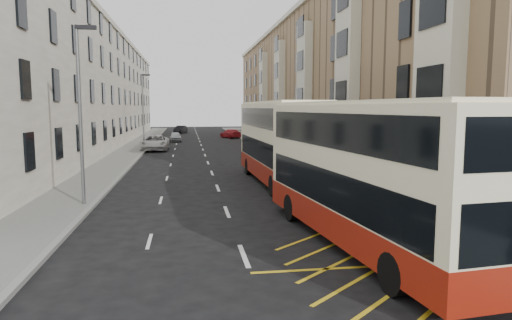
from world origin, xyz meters
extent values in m
plane|color=black|center=(0.00, 0.00, 0.00)|extent=(200.00, 200.00, 0.00)
cube|color=slate|center=(8.00, 30.00, 0.07)|extent=(4.00, 120.00, 0.15)
cube|color=slate|center=(-7.50, 30.00, 0.07)|extent=(3.00, 120.00, 0.15)
cube|color=gray|center=(6.00, 30.00, 0.07)|extent=(0.25, 120.00, 0.15)
cube|color=gray|center=(-6.00, 30.00, 0.07)|extent=(0.25, 120.00, 0.15)
cube|color=#907253|center=(15.00, 45.50, 7.50)|extent=(10.00, 79.00, 15.00)
cube|color=beige|center=(9.97, 45.50, 4.00)|extent=(0.18, 79.00, 0.50)
cube|color=beige|center=(9.90, 45.50, 15.00)|extent=(0.40, 79.00, 0.50)
cube|color=beige|center=(9.65, 10.00, 7.50)|extent=(0.80, 3.20, 10.00)
cube|color=beige|center=(9.65, 22.00, 7.50)|extent=(0.80, 3.20, 10.00)
cube|color=beige|center=(9.65, 34.00, 7.50)|extent=(0.80, 3.20, 10.00)
cube|color=beige|center=(9.65, 46.00, 7.50)|extent=(0.80, 3.20, 10.00)
cube|color=beige|center=(9.65, 58.00, 7.50)|extent=(0.80, 3.20, 10.00)
cube|color=#501212|center=(9.95, 14.00, 1.70)|extent=(0.20, 1.60, 3.00)
cube|color=#501212|center=(9.95, 26.00, 1.70)|extent=(0.20, 1.60, 3.00)
cube|color=#501212|center=(9.95, 38.00, 1.70)|extent=(0.20, 1.60, 3.00)
cube|color=#501212|center=(9.95, 50.00, 1.70)|extent=(0.20, 1.60, 3.00)
cube|color=#501212|center=(9.95, 62.00, 1.70)|extent=(0.20, 1.60, 3.00)
cube|color=silver|center=(-13.50, 45.50, 6.50)|extent=(9.00, 79.00, 13.00)
cube|color=beige|center=(-8.97, 45.50, 13.00)|extent=(0.30, 79.00, 0.50)
cylinder|color=#B61904|center=(6.25, 2.50, 0.65)|extent=(0.06, 0.06, 1.00)
cylinder|color=#B61904|center=(6.25, 5.75, 0.65)|extent=(0.06, 0.06, 1.00)
cylinder|color=#B61904|center=(6.25, 9.00, 0.65)|extent=(0.06, 0.06, 1.00)
cube|color=#B61904|center=(6.25, 5.75, 1.13)|extent=(0.05, 6.50, 0.06)
cube|color=#B61904|center=(6.25, 5.75, 0.70)|extent=(0.05, 6.50, 0.06)
cylinder|color=slate|center=(-6.40, 12.00, 4.15)|extent=(0.16, 0.16, 8.00)
cube|color=black|center=(-6.00, 12.00, 8.05)|extent=(0.90, 0.18, 0.18)
cylinder|color=slate|center=(-6.40, 42.00, 4.15)|extent=(0.16, 0.16, 8.00)
cube|color=black|center=(-6.00, 42.00, 8.05)|extent=(0.90, 0.18, 0.18)
cube|color=#FEF7C7|center=(4.04, 4.41, 2.51)|extent=(3.92, 12.08, 4.26)
cube|color=maroon|center=(4.04, 4.41, 0.86)|extent=(3.95, 12.11, 0.97)
cube|color=black|center=(4.04, 4.41, 1.99)|extent=(3.86, 11.14, 1.19)
cube|color=black|center=(4.04, 4.41, 3.83)|extent=(3.86, 11.14, 1.08)
cube|color=#FEF7C7|center=(4.04, 4.41, 4.68)|extent=(3.76, 11.59, 0.13)
cube|color=black|center=(3.42, 10.29, 2.05)|extent=(2.29, 0.32, 1.40)
cube|color=black|center=(3.42, 10.29, 4.26)|extent=(1.89, 0.28, 0.49)
cube|color=black|center=(4.65, -1.46, 2.05)|extent=(2.29, 0.32, 1.29)
cylinder|color=black|center=(2.43, 8.06, 0.54)|extent=(0.41, 1.10, 1.08)
cylinder|color=black|center=(4.86, 8.32, 0.54)|extent=(0.41, 1.10, 1.08)
cylinder|color=black|center=(3.22, 0.51, 0.54)|extent=(0.41, 1.10, 1.08)
cylinder|color=black|center=(5.65, 0.77, 0.54)|extent=(0.41, 1.10, 1.08)
cube|color=#FEF7C7|center=(3.80, 17.06, 2.58)|extent=(3.17, 12.30, 4.39)
cube|color=maroon|center=(3.80, 17.06, 0.89)|extent=(3.20, 12.34, 1.00)
cube|color=black|center=(3.80, 17.06, 2.06)|extent=(3.18, 11.33, 1.22)
cube|color=black|center=(3.80, 17.06, 3.94)|extent=(3.18, 11.33, 1.11)
cube|color=#FEF7C7|center=(3.80, 17.06, 4.82)|extent=(3.04, 11.81, 0.13)
cube|color=black|center=(3.60, 23.14, 2.11)|extent=(2.36, 0.16, 1.44)
cube|color=black|center=(3.60, 23.14, 4.39)|extent=(1.95, 0.15, 0.50)
cube|color=black|center=(3.99, 10.97, 2.11)|extent=(2.36, 0.16, 1.33)
cylinder|color=black|center=(2.42, 20.92, 0.56)|extent=(0.35, 1.12, 1.11)
cylinder|color=black|center=(4.93, 21.01, 0.56)|extent=(0.35, 1.12, 1.11)
cylinder|color=black|center=(2.67, 13.11, 0.56)|extent=(0.35, 1.12, 1.11)
cylinder|color=black|center=(5.17, 13.19, 0.56)|extent=(0.35, 1.12, 1.11)
imported|color=silver|center=(-5.02, 39.77, 0.80)|extent=(2.83, 5.86, 1.61)
imported|color=#ACB0B4|center=(-3.23, 52.29, 0.65)|extent=(1.70, 3.86, 1.29)
imported|color=black|center=(-2.79, 72.40, 0.67)|extent=(2.53, 4.28, 1.33)
imported|color=#B01C25|center=(4.79, 58.55, 0.65)|extent=(3.26, 4.85, 1.30)
camera|label=1|loc=(-1.66, -9.49, 4.54)|focal=32.00mm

